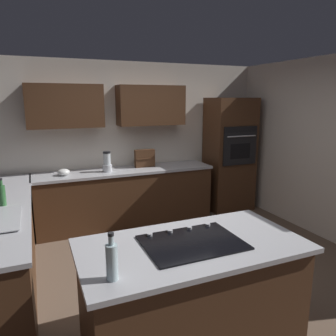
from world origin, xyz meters
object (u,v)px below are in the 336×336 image
blender (107,163)px  mixing_bowl (64,172)px  wall_oven (229,154)px  cooktop (192,242)px  dish_soap_bottle (2,195)px  spice_rack (145,158)px  oil_bottle (112,261)px

blender → mixing_bowl: bearing=-0.0°
wall_oven → cooktop: size_ratio=2.66×
cooktop → dish_soap_bottle: bearing=-47.9°
cooktop → mixing_bowl: mixing_bowl is taller
blender → mixing_bowl: 0.66m
blender → mixing_bowl: (0.65, -0.00, -0.09)m
cooktop → spice_rack: 2.94m
cooktop → blender: size_ratio=2.40×
spice_rack → wall_oven: bearing=177.0°
cooktop → oil_bottle: (0.69, 0.27, 0.12)m
dish_soap_bottle → oil_bottle: oil_bottle is taller
wall_oven → oil_bottle: (2.88, 3.06, 0.01)m
oil_bottle → mixing_bowl: bearing=-89.7°
wall_oven → spice_rack: size_ratio=6.12×
mixing_bowl → cooktop: bearing=104.4°
cooktop → spice_rack: size_ratio=2.30×
blender → mixing_bowl: blender is taller
blender → oil_bottle: bearing=78.2°
oil_bottle → dish_soap_bottle: bearing=-68.4°
dish_soap_bottle → mixing_bowl: bearing=-121.5°
spice_rack → dish_soap_bottle: dish_soap_bottle is taller
cooktop → spice_rack: spice_rack is taller
spice_rack → dish_soap_bottle: (2.02, 1.29, -0.03)m
blender → dish_soap_bottle: blender is taller
wall_oven → mixing_bowl: 2.90m
wall_oven → mixing_bowl: (2.90, 0.03, -0.07)m
mixing_bowl → dish_soap_bottle: (0.72, 1.17, 0.07)m
mixing_bowl → spice_rack: 1.31m
blender → dish_soap_bottle: (1.37, 1.17, -0.02)m
wall_oven → spice_rack: bearing=-3.0°
cooktop → blender: (0.06, -2.76, 0.13)m
wall_oven → cooktop: wall_oven is taller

